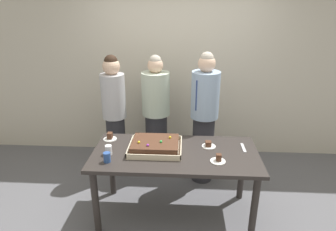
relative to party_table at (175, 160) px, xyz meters
The scene contains 13 objects.
ground_plane 0.69m from the party_table, ahead, with size 12.00×12.00×0.00m, color #5B5B60.
interior_back_panel 1.80m from the party_table, 90.00° to the left, with size 8.00×0.12×3.00m, color beige.
party_table is the anchor object (origin of this frame).
sheet_cake 0.26m from the party_table, 168.26° to the left, with size 0.55×0.46×0.13m.
plated_slice_near_left 0.40m from the party_table, 22.03° to the left, with size 0.15×0.15×0.06m.
plated_slice_near_right 0.47m from the party_table, 21.46° to the right, with size 0.15×0.15×0.08m.
plated_slice_far_left 0.81m from the party_table, 160.84° to the left, with size 0.15×0.15×0.08m.
drink_cup_nearest 0.70m from the party_table, behind, with size 0.07×0.07×0.10m, color white.
drink_cup_middle 0.71m from the party_table, 160.25° to the right, with size 0.07×0.07×0.10m, color #2D5199.
cake_server_utensil 0.74m from the party_table, 10.31° to the left, with size 0.03×0.20×0.01m, color silver.
person_serving_front 1.07m from the party_table, 106.45° to the left, with size 0.38×0.38×1.62m.
person_green_shirt_behind 0.83m from the party_table, 65.22° to the left, with size 0.35×0.35×1.71m.
person_striped_tie_right 1.21m from the party_table, 134.43° to the left, with size 0.31×0.31×1.65m.
Camera 1 is at (0.08, -2.69, 2.24)m, focal length 31.10 mm.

